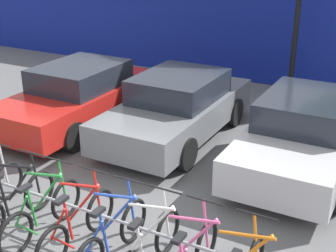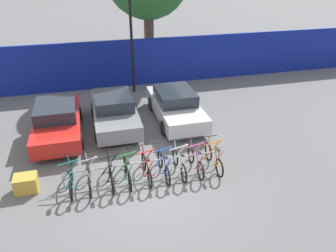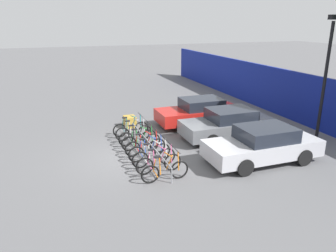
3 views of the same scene
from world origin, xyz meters
TOP-DOWN VIEW (x-y plane):
  - hoarding_wall at (0.00, 9.50)m, footprint 36.00×0.16m
  - bike_rack at (0.01, 0.68)m, footprint 5.39×0.04m
  - bicycle_black at (-1.15, 0.53)m, footprint 0.68×1.71m
  - bicycle_green at (-0.61, 0.53)m, footprint 0.68×1.71m
  - bicycle_red at (0.04, 0.53)m, footprint 0.68×1.71m
  - bicycle_blue at (0.62, 0.53)m, footprint 0.68×1.71m
  - bicycle_white at (1.18, 0.53)m, footprint 0.68×1.71m
  - car_red at (-2.93, 4.34)m, footprint 1.91×4.41m
  - car_grey at (-0.56, 4.70)m, footprint 1.91×4.35m
  - car_silver at (2.18, 4.60)m, footprint 1.91×4.44m

SIDE VIEW (x-z plane):
  - bicycle_black at x=-1.15m, z-range -0.15..0.90m
  - bicycle_green at x=-0.61m, z-range -0.15..0.90m
  - bicycle_red at x=0.04m, z-range -0.15..0.90m
  - bicycle_blue at x=0.62m, z-range -0.15..0.90m
  - bicycle_white at x=1.18m, z-range -0.15..0.90m
  - bike_rack at x=0.01m, z-range 0.22..0.79m
  - car_grey at x=-0.56m, z-range -0.01..1.39m
  - car_red at x=-2.93m, z-range -0.01..1.39m
  - car_silver at x=2.18m, z-range -0.01..1.39m
  - hoarding_wall at x=0.00m, z-range 0.00..2.64m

